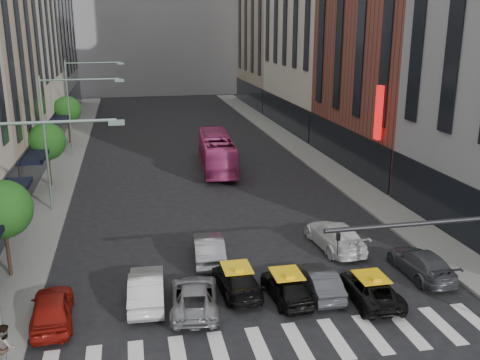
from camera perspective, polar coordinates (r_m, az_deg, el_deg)
sidewalk_left at (r=48.29m, az=-18.56°, el=0.76°), size 3.00×96.00×0.15m
sidewalk_right at (r=50.87m, az=8.07°, el=2.22°), size 3.00×96.00×0.15m
building_left_d at (r=82.19m, az=-20.86°, el=17.16°), size 8.00×18.00×30.00m
building_right_b at (r=48.86m, az=16.28°, el=16.49°), size 8.00×18.00×26.00m
building_right_d at (r=84.43m, az=3.78°, el=17.41°), size 8.00×18.00×28.00m
tree_near at (r=28.42m, az=-24.00°, el=-2.88°), size 2.88×2.88×4.95m
tree_mid at (r=43.66m, az=-19.92°, el=3.89°), size 2.88×2.88×4.95m
tree_far at (r=59.31m, az=-17.95°, el=7.12°), size 2.88×2.88×4.95m
streetlamp_near at (r=21.79m, az=-23.24°, el=-2.13°), size 5.38×0.25×9.00m
streetlamp_mid at (r=37.17m, az=-18.74°, el=5.52°), size 5.38×0.25×9.00m
streetlamp_far at (r=52.92m, az=-16.87°, el=8.66°), size 5.38×0.25×9.00m
liberty_sign at (r=41.10m, az=14.58°, el=6.96°), size 0.30×0.70×4.00m
car_red at (r=24.63m, az=-19.43°, el=-12.76°), size 1.97×4.32×1.44m
car_white_front at (r=25.21m, az=-9.96°, el=-11.27°), size 1.78×4.53×1.47m
car_silver at (r=24.47m, az=-4.89°, el=-12.25°), size 2.60×4.73×1.26m
taxi_left at (r=25.79m, az=-0.35°, el=-10.61°), size 2.02×4.42×1.25m
taxi_center at (r=25.21m, az=4.97°, el=-11.29°), size 1.84×3.93×1.30m
car_grey_mid at (r=25.91m, az=8.48°, el=-10.63°), size 1.49×3.95×1.29m
taxi_right at (r=25.79m, az=13.74°, el=-11.21°), size 2.18×4.35×1.18m
car_grey_curb at (r=28.87m, az=18.75°, el=-8.39°), size 1.93×4.62×1.33m
car_row2_left at (r=28.92m, az=-3.37°, el=-7.30°), size 1.90×4.58×1.47m
car_row2_right at (r=31.01m, az=10.08°, el=-5.85°), size 2.39×5.24×1.49m
bus at (r=46.99m, az=-2.52°, el=3.04°), size 3.47×11.25×3.09m
pedestrian_near at (r=22.07m, az=-23.70°, el=-15.93°), size 0.89×1.02×1.76m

